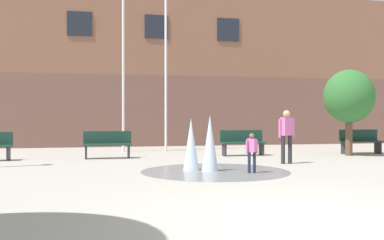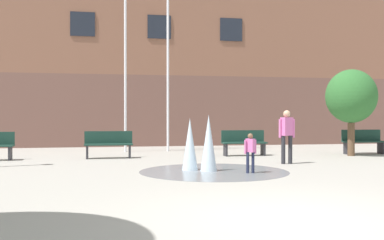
{
  "view_description": "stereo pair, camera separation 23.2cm",
  "coord_description": "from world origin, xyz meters",
  "px_view_note": "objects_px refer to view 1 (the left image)",
  "views": [
    {
      "loc": [
        -2.68,
        -5.69,
        1.4
      ],
      "look_at": [
        0.07,
        7.46,
        1.3
      ],
      "focal_mm": 42.0,
      "sensor_mm": 36.0,
      "label": 1
    },
    {
      "loc": [
        -2.45,
        -5.74,
        1.4
      ],
      "look_at": [
        0.07,
        7.46,
        1.3
      ],
      "focal_mm": 42.0,
      "sensor_mm": 36.0,
      "label": 2
    }
  ],
  "objects_px": {
    "teen_by_trashcan": "(287,132)",
    "street_tree_near_building": "(349,97)",
    "park_bench_near_trashcan": "(360,141)",
    "flagpole_left": "(124,45)",
    "park_bench_under_right_flagpole": "(242,142)",
    "flagpole_right": "(167,52)",
    "park_bench_left_of_flagpoles": "(108,144)",
    "child_with_pink_shirt": "(252,150)"
  },
  "relations": [
    {
      "from": "park_bench_under_right_flagpole",
      "to": "park_bench_near_trashcan",
      "type": "height_order",
      "value": "same"
    },
    {
      "from": "park_bench_under_right_flagpole",
      "to": "teen_by_trashcan",
      "type": "height_order",
      "value": "teen_by_trashcan"
    },
    {
      "from": "teen_by_trashcan",
      "to": "flagpole_left",
      "type": "height_order",
      "value": "flagpole_left"
    },
    {
      "from": "park_bench_near_trashcan",
      "to": "child_with_pink_shirt",
      "type": "distance_m",
      "value": 7.57
    },
    {
      "from": "park_bench_left_of_flagpoles",
      "to": "child_with_pink_shirt",
      "type": "xyz_separation_m",
      "value": [
        3.43,
        -4.72,
        0.1
      ]
    },
    {
      "from": "park_bench_left_of_flagpoles",
      "to": "child_with_pink_shirt",
      "type": "relative_size",
      "value": 1.62
    },
    {
      "from": "teen_by_trashcan",
      "to": "flagpole_left",
      "type": "distance_m",
      "value": 7.88
    },
    {
      "from": "teen_by_trashcan",
      "to": "street_tree_near_building",
      "type": "height_order",
      "value": "street_tree_near_building"
    },
    {
      "from": "park_bench_left_of_flagpoles",
      "to": "flagpole_right",
      "type": "relative_size",
      "value": 0.21
    },
    {
      "from": "park_bench_near_trashcan",
      "to": "teen_by_trashcan",
      "type": "xyz_separation_m",
      "value": [
        -4.2,
        -2.78,
        0.45
      ]
    },
    {
      "from": "park_bench_left_of_flagpoles",
      "to": "park_bench_under_right_flagpole",
      "type": "relative_size",
      "value": 1.0
    },
    {
      "from": "flagpole_left",
      "to": "park_bench_left_of_flagpoles",
      "type": "bearing_deg",
      "value": -104.45
    },
    {
      "from": "flagpole_right",
      "to": "street_tree_near_building",
      "type": "distance_m",
      "value": 7.26
    },
    {
      "from": "park_bench_near_trashcan",
      "to": "street_tree_near_building",
      "type": "bearing_deg",
      "value": -143.13
    },
    {
      "from": "park_bench_left_of_flagpoles",
      "to": "flagpole_right",
      "type": "distance_m",
      "value": 5.09
    },
    {
      "from": "park_bench_left_of_flagpoles",
      "to": "park_bench_near_trashcan",
      "type": "distance_m",
      "value": 9.38
    },
    {
      "from": "child_with_pink_shirt",
      "to": "street_tree_near_building",
      "type": "height_order",
      "value": "street_tree_near_building"
    },
    {
      "from": "flagpole_left",
      "to": "flagpole_right",
      "type": "xyz_separation_m",
      "value": [
        1.71,
        0.0,
        -0.24
      ]
    },
    {
      "from": "park_bench_under_right_flagpole",
      "to": "street_tree_near_building",
      "type": "xyz_separation_m",
      "value": [
        3.74,
        -0.8,
        1.64
      ]
    },
    {
      "from": "park_bench_under_right_flagpole",
      "to": "flagpole_right",
      "type": "xyz_separation_m",
      "value": [
        -2.36,
        2.63,
        3.55
      ]
    },
    {
      "from": "park_bench_under_right_flagpole",
      "to": "teen_by_trashcan",
      "type": "xyz_separation_m",
      "value": [
        0.41,
        -2.93,
        0.45
      ]
    },
    {
      "from": "park_bench_under_right_flagpole",
      "to": "flagpole_right",
      "type": "height_order",
      "value": "flagpole_right"
    },
    {
      "from": "teen_by_trashcan",
      "to": "street_tree_near_building",
      "type": "relative_size",
      "value": 0.52
    },
    {
      "from": "flagpole_right",
      "to": "park_bench_under_right_flagpole",
      "type": "bearing_deg",
      "value": -48.13
    },
    {
      "from": "child_with_pink_shirt",
      "to": "flagpole_right",
      "type": "height_order",
      "value": "flagpole_right"
    },
    {
      "from": "teen_by_trashcan",
      "to": "street_tree_near_building",
      "type": "distance_m",
      "value": 4.13
    },
    {
      "from": "park_bench_under_right_flagpole",
      "to": "street_tree_near_building",
      "type": "distance_m",
      "value": 4.16
    },
    {
      "from": "street_tree_near_building",
      "to": "child_with_pink_shirt",
      "type": "bearing_deg",
      "value": -141.68
    },
    {
      "from": "child_with_pink_shirt",
      "to": "flagpole_left",
      "type": "xyz_separation_m",
      "value": [
        -2.72,
        7.45,
        3.69
      ]
    },
    {
      "from": "park_bench_under_right_flagpole",
      "to": "flagpole_left",
      "type": "height_order",
      "value": "flagpole_left"
    },
    {
      "from": "park_bench_under_right_flagpole",
      "to": "flagpole_left",
      "type": "relative_size",
      "value": 0.2
    },
    {
      "from": "park_bench_left_of_flagpoles",
      "to": "park_bench_under_right_flagpole",
      "type": "bearing_deg",
      "value": 1.22
    },
    {
      "from": "park_bench_near_trashcan",
      "to": "flagpole_right",
      "type": "height_order",
      "value": "flagpole_right"
    },
    {
      "from": "child_with_pink_shirt",
      "to": "flagpole_left",
      "type": "bearing_deg",
      "value": -18.85
    },
    {
      "from": "park_bench_near_trashcan",
      "to": "flagpole_left",
      "type": "relative_size",
      "value": 0.2
    },
    {
      "from": "park_bench_near_trashcan",
      "to": "flagpole_left",
      "type": "bearing_deg",
      "value": 162.22
    },
    {
      "from": "park_bench_under_right_flagpole",
      "to": "park_bench_near_trashcan",
      "type": "relative_size",
      "value": 1.0
    },
    {
      "from": "child_with_pink_shirt",
      "to": "park_bench_left_of_flagpoles",
      "type": "bearing_deg",
      "value": -2.93
    },
    {
      "from": "flagpole_left",
      "to": "teen_by_trashcan",
      "type": "bearing_deg",
      "value": -51.16
    },
    {
      "from": "flagpole_right",
      "to": "flagpole_left",
      "type": "bearing_deg",
      "value": 180.0
    },
    {
      "from": "park_bench_near_trashcan",
      "to": "park_bench_left_of_flagpoles",
      "type": "bearing_deg",
      "value": 179.7
    },
    {
      "from": "teen_by_trashcan",
      "to": "street_tree_near_building",
      "type": "xyz_separation_m",
      "value": [
        3.33,
        2.13,
        1.18
      ]
    }
  ]
}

